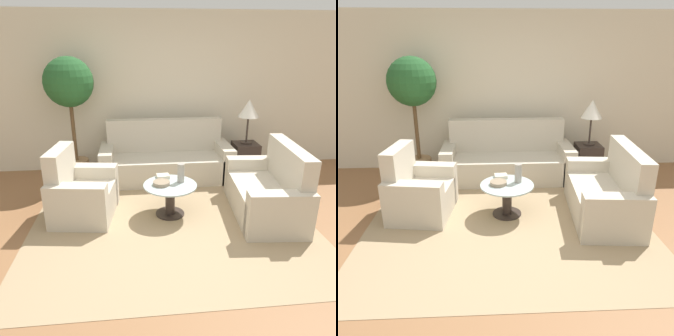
% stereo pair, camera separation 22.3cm
% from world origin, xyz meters
% --- Properties ---
extents(ground_plane, '(14.00, 14.00, 0.00)m').
position_xyz_m(ground_plane, '(0.00, 0.00, 0.00)').
color(ground_plane, '#8E603D').
extents(wall_back, '(10.00, 0.06, 2.60)m').
position_xyz_m(wall_back, '(0.00, 2.65, 1.30)').
color(wall_back, beige).
rests_on(wall_back, ground_plane).
extents(rug, '(3.40, 3.39, 0.01)m').
position_xyz_m(rug, '(-0.01, 0.78, 0.00)').
color(rug, tan).
rests_on(rug, ground_plane).
extents(sofa_main, '(2.08, 0.78, 0.94)m').
position_xyz_m(sofa_main, '(0.06, 2.06, 0.29)').
color(sofa_main, beige).
rests_on(sofa_main, ground_plane).
extents(armchair, '(0.83, 0.96, 0.90)m').
position_xyz_m(armchair, '(-1.16, 0.89, 0.29)').
color(armchair, beige).
rests_on(armchair, ground_plane).
extents(loveseat, '(0.86, 1.45, 0.92)m').
position_xyz_m(loveseat, '(1.27, 0.69, 0.29)').
color(loveseat, beige).
rests_on(loveseat, ground_plane).
extents(coffee_table, '(0.68, 0.68, 0.42)m').
position_xyz_m(coffee_table, '(-0.01, 0.78, 0.27)').
color(coffee_table, '#332823').
rests_on(coffee_table, ground_plane).
extents(side_table, '(0.40, 0.40, 0.55)m').
position_xyz_m(side_table, '(1.39, 2.05, 0.27)').
color(side_table, '#332823').
rests_on(side_table, ground_plane).
extents(table_lamp, '(0.33, 0.33, 0.72)m').
position_xyz_m(table_lamp, '(1.39, 2.05, 1.11)').
color(table_lamp, '#332823').
rests_on(table_lamp, side_table).
extents(potted_plant, '(0.75, 0.75, 1.92)m').
position_xyz_m(potted_plant, '(-1.39, 2.20, 1.40)').
color(potted_plant, '#93704C').
rests_on(potted_plant, ground_plane).
extents(vase, '(0.09, 0.09, 0.25)m').
position_xyz_m(vase, '(0.13, 0.85, 0.54)').
color(vase, '#9E998E').
rests_on(vase, coffee_table).
extents(bowl, '(0.21, 0.21, 0.05)m').
position_xyz_m(bowl, '(-0.12, 0.79, 0.44)').
color(bowl, gray).
rests_on(bowl, coffee_table).
extents(book_stack, '(0.18, 0.15, 0.04)m').
position_xyz_m(book_stack, '(-0.08, 1.02, 0.44)').
color(book_stack, beige).
rests_on(book_stack, coffee_table).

